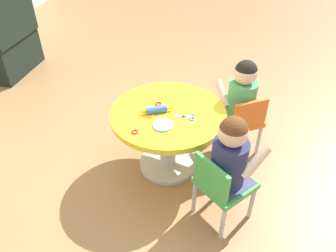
{
  "coord_description": "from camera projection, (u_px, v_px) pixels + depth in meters",
  "views": [
    {
      "loc": [
        -1.81,
        -0.35,
        1.8
      ],
      "look_at": [
        0.0,
        0.0,
        0.38
      ],
      "focal_mm": 34.91,
      "sensor_mm": 36.0,
      "label": 1
    }
  ],
  "objects": [
    {
      "name": "cookie_cutter_0",
      "position": [
        135.0,
        132.0,
        2.06
      ],
      "size": [
        0.05,
        0.05,
        0.01
      ],
      "primitive_type": "torus",
      "color": "red",
      "rests_on": "craft_table"
    },
    {
      "name": "rolling_pin",
      "position": [
        156.0,
        110.0,
        2.22
      ],
      "size": [
        0.12,
        0.22,
        0.05
      ],
      "color": "#3F72CC",
      "rests_on": "craft_table"
    },
    {
      "name": "craft_table",
      "position": [
        168.0,
        127.0,
        2.33
      ],
      "size": [
        0.81,
        0.81,
        0.51
      ],
      "color": "silver",
      "rests_on": "ground"
    },
    {
      "name": "cookie_cutter_2",
      "position": [
        158.0,
        104.0,
        2.31
      ],
      "size": [
        0.05,
        0.05,
        0.01
      ],
      "primitive_type": "torus",
      "color": "red",
      "rests_on": "craft_table"
    },
    {
      "name": "cookie_cutter_1",
      "position": [
        150.0,
        116.0,
        2.2
      ],
      "size": [
        0.05,
        0.05,
        0.01
      ],
      "primitive_type": "torus",
      "color": "orange",
      "rests_on": "craft_table"
    },
    {
      "name": "child_chair_right",
      "position": [
        241.0,
        120.0,
        2.5
      ],
      "size": [
        0.41,
        0.41,
        0.54
      ],
      "color": "#B7B7BC",
      "rests_on": "ground"
    },
    {
      "name": "seated_child_left",
      "position": [
        230.0,
        154.0,
        1.87
      ],
      "size": [
        0.44,
        0.43,
        0.51
      ],
      "color": "#3F4772",
      "rests_on": "ground"
    },
    {
      "name": "craft_scissors",
      "position": [
        188.0,
        117.0,
        2.19
      ],
      "size": [
        0.07,
        0.13,
        0.01
      ],
      "color": "silver",
      "rests_on": "craft_table"
    },
    {
      "name": "playdough_blob_0",
      "position": [
        164.0,
        125.0,
        2.11
      ],
      "size": [
        0.13,
        0.13,
        0.01
      ],
      "primitive_type": "cylinder",
      "color": "#8CCCF2",
      "rests_on": "craft_table"
    },
    {
      "name": "ground_plane",
      "position": [
        168.0,
        164.0,
        2.56
      ],
      "size": [
        10.0,
        10.0,
        0.0
      ],
      "primitive_type": "plane",
      "color": "#9E7247"
    },
    {
      "name": "child_chair_left",
      "position": [
        221.0,
        184.0,
        1.99
      ],
      "size": [
        0.42,
        0.42,
        0.54
      ],
      "color": "#B7B7BC",
      "rests_on": "ground"
    },
    {
      "name": "seated_child_right",
      "position": [
        242.0,
        93.0,
        2.4
      ],
      "size": [
        0.44,
        0.41,
        0.51
      ],
      "color": "#3F4772",
      "rests_on": "ground"
    }
  ]
}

